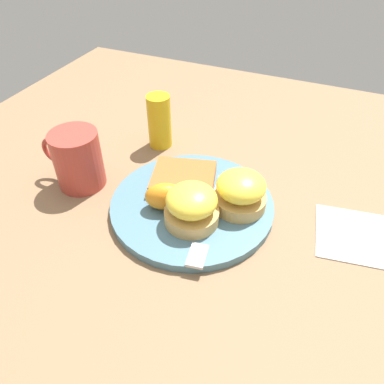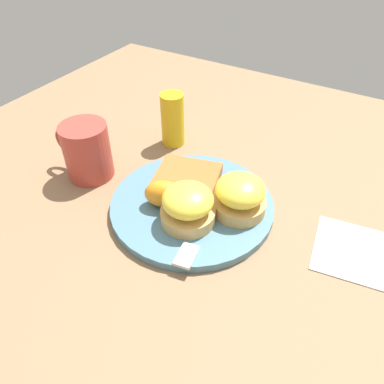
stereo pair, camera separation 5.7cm
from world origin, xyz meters
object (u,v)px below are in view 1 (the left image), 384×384
at_px(sandwich_benedict_left, 192,206).
at_px(fork, 207,223).
at_px(orange_wedge, 165,196).
at_px(condiment_bottle, 159,121).
at_px(hashbrown_patty, 184,178).
at_px(cup, 77,159).
at_px(sandwich_benedict_right, 241,192).

height_order(sandwich_benedict_left, fork, sandwich_benedict_left).
bearing_deg(sandwich_benedict_left, orange_wedge, -12.53).
relative_size(fork, condiment_bottle, 1.90).
bearing_deg(sandwich_benedict_left, condiment_bottle, -51.67).
bearing_deg(hashbrown_patty, fork, 134.32).
distance_m(hashbrown_patty, cup, 0.18).
relative_size(sandwich_benedict_left, fork, 0.41).
relative_size(sandwich_benedict_right, hashbrown_patty, 0.80).
distance_m(cup, condiment_bottle, 0.17).
bearing_deg(sandwich_benedict_right, sandwich_benedict_left, 46.68).
xyz_separation_m(sandwich_benedict_right, cup, (0.27, 0.03, 0.01)).
distance_m(orange_wedge, cup, 0.17).
distance_m(orange_wedge, fork, 0.08).
distance_m(sandwich_benedict_right, orange_wedge, 0.11).
bearing_deg(fork, condiment_bottle, -46.91).
height_order(fork, cup, cup).
bearing_deg(condiment_bottle, fork, 133.09).
distance_m(sandwich_benedict_left, fork, 0.04).
height_order(sandwich_benedict_right, hashbrown_patty, sandwich_benedict_right).
height_order(orange_wedge, condiment_bottle, condiment_bottle).
height_order(cup, condiment_bottle, condiment_bottle).
bearing_deg(hashbrown_patty, sandwich_benedict_right, 170.64).
bearing_deg(orange_wedge, sandwich_benedict_right, -155.43).
bearing_deg(hashbrown_patty, sandwich_benedict_left, 121.89).
bearing_deg(sandwich_benedict_left, cup, -6.34).
xyz_separation_m(hashbrown_patty, cup, (0.17, 0.05, 0.03)).
bearing_deg(sandwich_benedict_left, sandwich_benedict_right, -133.32).
bearing_deg(cup, sandwich_benedict_right, -172.73).
bearing_deg(fork, hashbrown_patty, -45.68).
height_order(sandwich_benedict_right, fork, sandwich_benedict_right).
bearing_deg(condiment_bottle, orange_wedge, 119.10).
xyz_separation_m(orange_wedge, fork, (-0.07, 0.01, -0.02)).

